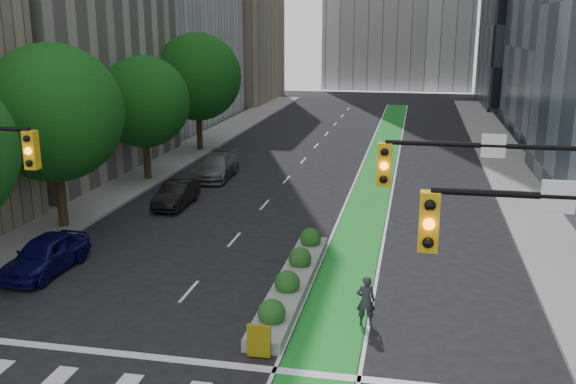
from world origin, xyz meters
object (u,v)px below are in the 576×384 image
at_px(parked_car_left_mid, 176,194).
at_px(parked_car_left_near, 45,254).
at_px(cyclist, 366,301).
at_px(median_planter, 293,279).
at_px(parked_car_left_far, 216,167).

bearing_deg(parked_car_left_mid, parked_car_left_near, -99.82).
bearing_deg(cyclist, parked_car_left_mid, -58.58).
xyz_separation_m(cyclist, parked_car_left_mid, (-11.19, 12.23, -0.18)).
distance_m(cyclist, parked_car_left_mid, 16.58).
bearing_deg(parked_car_left_near, parked_car_left_mid, 83.13).
distance_m(median_planter, parked_car_left_far, 18.42).
relative_size(median_planter, cyclist, 6.03).
height_order(median_planter, cyclist, cyclist).
relative_size(median_planter, parked_car_left_near, 2.33).
distance_m(cyclist, parked_car_left_far, 21.95).
height_order(parked_car_left_near, parked_car_left_far, parked_car_left_far).
xyz_separation_m(parked_car_left_mid, parked_car_left_far, (0.11, 6.72, 0.08)).
relative_size(parked_car_left_near, parked_car_left_far, 0.85).
relative_size(cyclist, parked_car_left_far, 0.33).
relative_size(cyclist, parked_car_left_near, 0.39).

